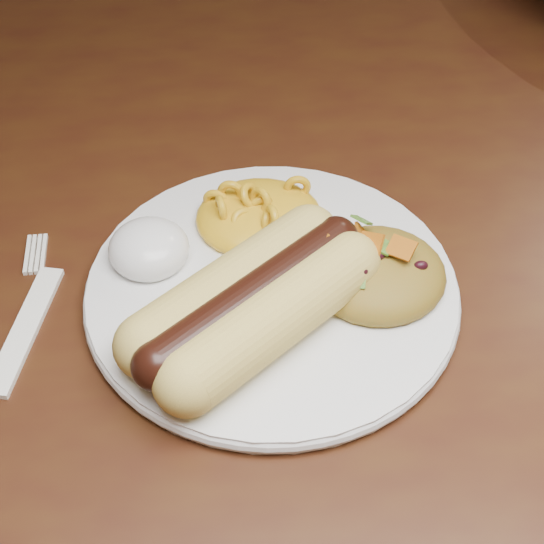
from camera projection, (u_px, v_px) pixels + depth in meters
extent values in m
cube|color=#391E0C|center=(388.00, 155.00, 0.65)|extent=(1.60, 0.90, 0.04)
cylinder|color=white|center=(272.00, 290.00, 0.52)|extent=(0.25, 0.25, 0.01)
cylinder|color=#EBCE5A|center=(256.00, 324.00, 0.47)|extent=(0.12, 0.11, 0.04)
cylinder|color=#EBCE5A|center=(250.00, 282.00, 0.49)|extent=(0.12, 0.11, 0.04)
cylinder|color=black|center=(253.00, 298.00, 0.47)|extent=(0.13, 0.11, 0.03)
ellipsoid|color=gold|center=(259.00, 204.00, 0.54)|extent=(0.09, 0.08, 0.03)
ellipsoid|color=white|center=(148.00, 240.00, 0.52)|extent=(0.06, 0.06, 0.03)
ellipsoid|color=#A7410B|center=(378.00, 269.00, 0.51)|extent=(0.09, 0.08, 0.03)
cube|color=white|center=(26.00, 329.00, 0.50)|extent=(0.06, 0.15, 0.00)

